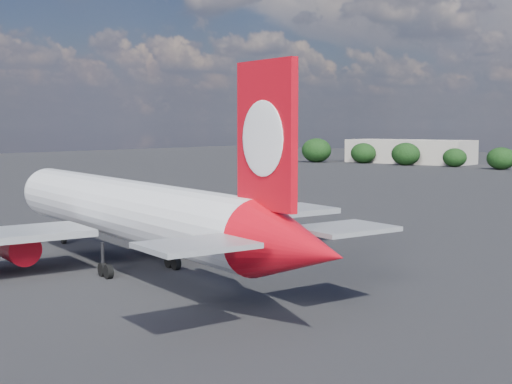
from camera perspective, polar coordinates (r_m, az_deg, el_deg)
The scene contains 3 objects.
ground at distance 102.78m, azimuth 10.27°, elevation -1.98°, with size 500.00×500.00×0.00m, color black.
qantas_airliner at distance 63.96m, azimuth -9.67°, elevation -1.67°, with size 52.02×49.84×17.19m.
terminal_building at distance 249.17m, azimuth 12.18°, elevation 3.19°, with size 42.00×16.00×8.00m.
Camera 1 is at (49.91, -28.91, 13.00)m, focal length 50.00 mm.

